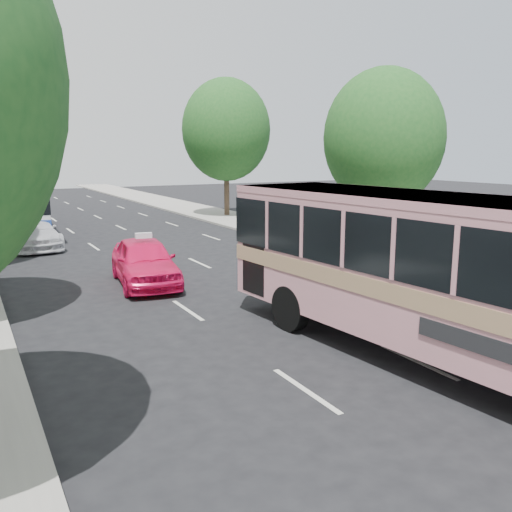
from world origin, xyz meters
TOP-DOWN VIEW (x-y plane):
  - ground at (0.00, 0.00)m, footprint 120.00×120.00m
  - sidewalk_right at (8.50, 20.00)m, footprint 4.00×90.00m
  - tree_right_near at (8.78, 7.94)m, footprint 5.10×5.10m
  - tree_right_far at (9.08, 23.94)m, footprint 6.00×6.00m
  - pink_bus at (1.30, -2.06)m, footprint 3.92×11.35m
  - pink_taxi at (-2.00, 7.62)m, footprint 2.48×4.87m
  - white_pickup at (-4.50, 17.07)m, footprint 2.42×5.24m
  - tour_coach_front at (-4.50, 22.13)m, footprint 3.03×11.13m
  - taxi_roof_sign at (-2.00, 7.62)m, footprint 0.57×0.25m

SIDE VIEW (x-z plane):
  - ground at x=0.00m, z-range 0.00..0.00m
  - sidewalk_right at x=8.50m, z-range 0.00..0.12m
  - white_pickup at x=-4.50m, z-range 0.00..1.48m
  - pink_taxi at x=-2.00m, z-range 0.00..1.59m
  - taxi_roof_sign at x=-2.00m, z-range 1.59..1.77m
  - tour_coach_front at x=-4.50m, z-range 0.34..3.63m
  - pink_bus at x=1.30m, z-range 0.43..3.98m
  - tree_right_near at x=8.78m, z-range 1.23..9.18m
  - tree_right_far at x=9.08m, z-range 1.45..10.80m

